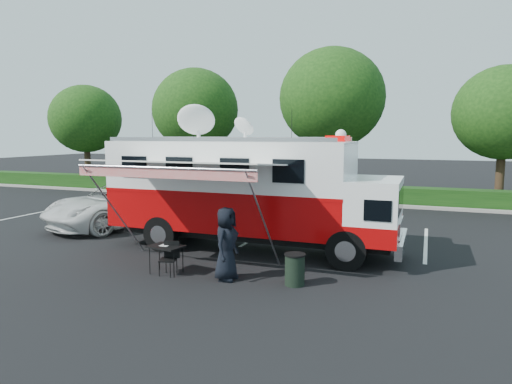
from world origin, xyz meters
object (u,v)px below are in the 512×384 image
trash_bin (295,269)px  folding_table (166,247)px  white_suv (124,225)px  command_truck (248,191)px

trash_bin → folding_table: bearing=-175.1°
white_suv → trash_bin: white_suv is taller
folding_table → white_suv: bearing=135.7°
command_truck → white_suv: bearing=163.1°
trash_bin → white_suv: bearing=151.2°
command_truck → folding_table: 3.68m
command_truck → trash_bin: (2.46, -2.95, -1.58)m
command_truck → folding_table: bearing=-109.6°
white_suv → trash_bin: (9.01, -4.94, 0.42)m
white_suv → trash_bin: size_ratio=7.96×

